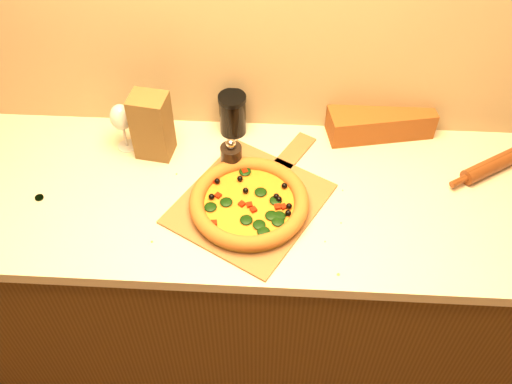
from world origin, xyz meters
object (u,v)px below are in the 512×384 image
at_px(wine_glass, 121,118).
at_px(dark_jar, 233,114).
at_px(pizza, 249,202).
at_px(pepper_grinder, 231,158).
at_px(rolling_pin, 495,164).
at_px(pizza_peel, 253,200).

distance_m(wine_glass, dark_jar, 0.36).
relative_size(pizza, wine_glass, 2.06).
height_order(pepper_grinder, rolling_pin, pepper_grinder).
xyz_separation_m(pizza, dark_jar, (-0.08, 0.35, 0.04)).
distance_m(rolling_pin, dark_jar, 0.86).
bearing_deg(pepper_grinder, dark_jar, 93.30).
relative_size(pizza_peel, rolling_pin, 1.88).
bearing_deg(pizza_peel, pizza, -73.89).
relative_size(wine_glass, dark_jar, 1.16).
xyz_separation_m(rolling_pin, dark_jar, (-0.85, 0.14, 0.05)).
xyz_separation_m(rolling_pin, wine_glass, (-1.20, 0.04, 0.10)).
xyz_separation_m(pizza, pepper_grinder, (-0.07, 0.17, 0.02)).
bearing_deg(rolling_pin, pepper_grinder, -176.87).
distance_m(pizza, rolling_pin, 0.80).
distance_m(pizza, pepper_grinder, 0.18).
bearing_deg(pizza, wine_glass, 149.28).
bearing_deg(rolling_pin, pizza_peel, -166.96).
distance_m(pizza_peel, dark_jar, 0.33).
bearing_deg(pepper_grinder, pizza_peel, -60.21).
bearing_deg(dark_jar, pizza, -77.52).
bearing_deg(pepper_grinder, rolling_pin, 3.13).
bearing_deg(dark_jar, rolling_pin, -9.13).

